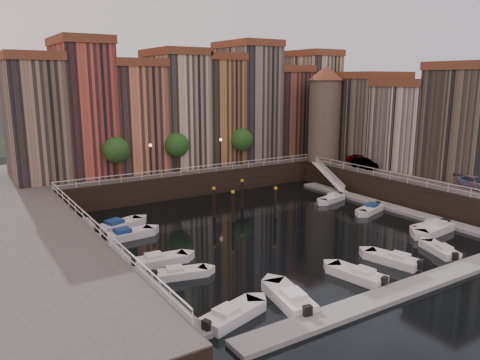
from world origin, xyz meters
TOP-DOWN VIEW (x-y plane):
  - ground at (0.00, 0.00)m, footprint 200.00×200.00m
  - quay_far at (0.00, 26.00)m, footprint 80.00×20.00m
  - quay_right at (28.00, -2.00)m, footprint 20.00×36.00m
  - dock_left at (-16.20, -1.00)m, footprint 2.00×28.00m
  - dock_right at (16.20, -1.00)m, footprint 2.00×28.00m
  - dock_near at (0.00, -17.00)m, footprint 30.00×2.00m
  - mountains at (1.72, 110.00)m, footprint 145.00×100.00m
  - far_terrace at (3.31, 23.50)m, footprint 48.70×10.30m
  - right_terrace at (26.50, 3.80)m, footprint 9.30×24.30m
  - corner_tower at (20.00, 14.50)m, footprint 5.20×5.20m
  - promenade_trees at (-1.33, 18.20)m, footprint 21.20×3.20m
  - street_lamps at (-1.00, 17.20)m, footprint 10.36×0.36m
  - railings at (0.00, 4.88)m, footprint 36.08×34.04m
  - gangway at (17.10, 10.00)m, footprint 2.78×8.32m
  - mooring_pilings at (-0.32, 5.29)m, footprint 6.11×5.62m
  - boat_left_0 at (-13.19, -13.79)m, footprint 4.99×3.01m
  - boat_left_1 at (-13.10, -6.00)m, footprint 4.21×2.38m
  - boat_left_2 at (-13.44, -2.73)m, footprint 4.64×2.06m
  - boat_left_3 at (-13.51, 4.89)m, footprint 5.00×2.15m
  - boat_left_4 at (-13.30, 8.04)m, footprint 5.37×3.33m
  - boat_right_0 at (12.74, -9.88)m, footprint 5.35×2.46m
  - boat_right_1 at (13.25, -9.06)m, footprint 4.40×1.67m
  - boat_right_2 at (13.06, -1.28)m, footprint 4.49×2.74m
  - boat_right_3 at (12.74, 4.72)m, footprint 4.43×2.54m
  - boat_near_0 at (-8.70, -13.96)m, footprint 2.81×5.39m
  - boat_near_1 at (-1.84, -13.65)m, footprint 2.55×4.91m
  - boat_near_2 at (2.96, -13.04)m, footprint 2.72×4.87m
  - boat_near_3 at (8.31, -13.65)m, footprint 2.81×4.32m
  - car_a at (21.85, 8.84)m, footprint 2.04×4.53m
  - car_b at (20.35, 6.72)m, footprint 1.73×4.20m
  - car_c at (21.65, -8.32)m, footprint 2.55×4.91m

SIDE VIEW (x-z plane):
  - ground at x=0.00m, z-range 0.00..0.00m
  - dock_left at x=-16.20m, z-range 0.00..0.35m
  - dock_right at x=16.20m, z-range 0.00..0.35m
  - dock_near at x=0.00m, z-range 0.00..0.35m
  - boat_left_1 at x=-13.10m, z-range -0.15..0.79m
  - boat_near_3 at x=8.31m, z-range -0.16..0.82m
  - boat_right_3 at x=12.74m, z-range -0.16..0.83m
  - boat_right_1 at x=13.25m, z-range -0.16..0.84m
  - boat_right_2 at x=13.06m, z-range -0.16..0.84m
  - boat_left_2 at x=-13.44m, z-range -0.17..0.88m
  - boat_near_2 at x=2.96m, z-range -0.18..0.91m
  - boat_near_1 at x=-1.84m, z-range -0.18..0.92m
  - boat_left_0 at x=-13.19m, z-range -0.18..0.94m
  - boat_left_3 at x=-13.51m, z-range -0.18..0.95m
  - boat_right_0 at x=12.74m, z-range -0.20..1.01m
  - boat_left_4 at x=-13.30m, z-range -0.20..1.01m
  - boat_near_0 at x=-8.70m, z-range -0.20..1.01m
  - quay_far at x=0.00m, z-range 0.00..3.00m
  - quay_right at x=28.00m, z-range 0.00..3.00m
  - mooring_pilings at x=-0.32m, z-range -0.24..3.54m
  - gangway at x=17.10m, z-range 0.05..3.78m
  - car_b at x=20.35m, z-range 3.00..4.35m
  - car_c at x=21.65m, z-range 3.00..4.36m
  - car_a at x=21.85m, z-range 3.00..4.51m
  - railings at x=0.00m, z-range 3.53..4.05m
  - street_lamps at x=-1.00m, z-range 3.81..7.99m
  - promenade_trees at x=-1.33m, z-range 3.98..9.18m
  - mountains at x=1.72m, z-range -1.08..16.92m
  - right_terrace at x=26.50m, z-range 2.56..16.56m
  - corner_tower at x=20.00m, z-range 3.29..17.09m
  - far_terrace at x=3.31m, z-range 2.20..19.70m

